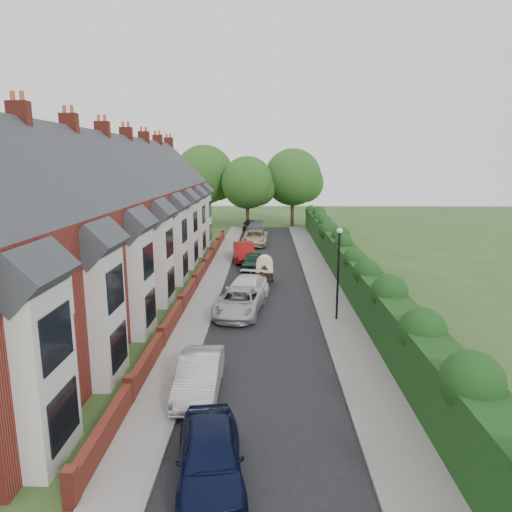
{
  "coord_description": "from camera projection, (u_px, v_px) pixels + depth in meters",
  "views": [
    {
      "loc": [
        -0.45,
        -19.91,
        8.59
      ],
      "look_at": [
        -1.19,
        10.82,
        2.2
      ],
      "focal_mm": 32.0,
      "sensor_mm": 36.0,
      "label": 1
    }
  ],
  "objects": [
    {
      "name": "ground",
      "position": [
        276.0,
        349.0,
        21.23
      ],
      "size": [
        140.0,
        140.0,
        0.0
      ],
      "primitive_type": "plane",
      "color": "#2D4C1E",
      "rests_on": "ground"
    },
    {
      "name": "road",
      "position": [
        266.0,
        286.0,
        32.0
      ],
      "size": [
        6.0,
        58.0,
        0.02
      ],
      "primitive_type": "cube",
      "color": "black",
      "rests_on": "ground"
    },
    {
      "name": "pavement_hedge_side",
      "position": [
        324.0,
        286.0,
        31.9
      ],
      "size": [
        2.2,
        58.0,
        0.12
      ],
      "primitive_type": "cube",
      "color": "gray",
      "rests_on": "ground"
    },
    {
      "name": "pavement_house_side",
      "position": [
        211.0,
        285.0,
        32.08
      ],
      "size": [
        1.7,
        58.0,
        0.12
      ],
      "primitive_type": "cube",
      "color": "gray",
      "rests_on": "ground"
    },
    {
      "name": "kerb_hedge_side",
      "position": [
        309.0,
        286.0,
        31.92
      ],
      "size": [
        0.18,
        58.0,
        0.13
      ],
      "primitive_type": "cube",
      "color": "gray",
      "rests_on": "ground"
    },
    {
      "name": "kerb_house_side",
      "position": [
        223.0,
        285.0,
        32.06
      ],
      "size": [
        0.18,
        58.0,
        0.13
      ],
      "primitive_type": "cube",
      "color": "gray",
      "rests_on": "ground"
    },
    {
      "name": "hedge",
      "position": [
        351.0,
        264.0,
        31.54
      ],
      "size": [
        2.1,
        58.0,
        2.85
      ],
      "color": "black",
      "rests_on": "ground"
    },
    {
      "name": "terrace_row",
      "position": [
        111.0,
        224.0,
        30.34
      ],
      "size": [
        9.05,
        40.5,
        11.5
      ],
      "color": "maroon",
      "rests_on": "ground"
    },
    {
      "name": "garden_wall_row",
      "position": [
        195.0,
        283.0,
        31.05
      ],
      "size": [
        0.35,
        40.35,
        1.1
      ],
      "color": "maroon",
      "rests_on": "ground"
    },
    {
      "name": "lamppost",
      "position": [
        338.0,
        262.0,
        24.39
      ],
      "size": [
        0.32,
        0.32,
        5.16
      ],
      "color": "black",
      "rests_on": "ground"
    },
    {
      "name": "tree_far_left",
      "position": [
        250.0,
        184.0,
        59.35
      ],
      "size": [
        7.14,
        6.8,
        9.29
      ],
      "color": "#332316",
      "rests_on": "ground"
    },
    {
      "name": "tree_far_right",
      "position": [
        296.0,
        179.0,
        61.05
      ],
      "size": [
        7.98,
        7.6,
        10.31
      ],
      "color": "#332316",
      "rests_on": "ground"
    },
    {
      "name": "tree_far_back",
      "position": [
        208.0,
        176.0,
        62.25
      ],
      "size": [
        8.4,
        8.0,
        10.82
      ],
      "color": "#332316",
      "rests_on": "ground"
    },
    {
      "name": "car_navy",
      "position": [
        210.0,
        456.0,
        12.38
      ],
      "size": [
        2.4,
        4.63,
        1.51
      ],
      "primitive_type": "imported",
      "rotation": [
        0.0,
        0.0,
        0.14
      ],
      "color": "black",
      "rests_on": "ground"
    },
    {
      "name": "car_silver_a",
      "position": [
        199.0,
        375.0,
        17.13
      ],
      "size": [
        1.56,
        4.38,
        1.44
      ],
      "primitive_type": "imported",
      "rotation": [
        0.0,
        0.0,
        0.01
      ],
      "color": "#A5A5A9",
      "rests_on": "ground"
    },
    {
      "name": "car_silver_b",
      "position": [
        239.0,
        302.0,
        26.02
      ],
      "size": [
        3.08,
        5.47,
        1.44
      ],
      "primitive_type": "imported",
      "rotation": [
        0.0,
        0.0,
        -0.14
      ],
      "color": "#ACAFB4",
      "rests_on": "ground"
    },
    {
      "name": "car_white",
      "position": [
        246.0,
        291.0,
        27.96
      ],
      "size": [
        3.25,
        5.82,
        1.59
      ],
      "primitive_type": "imported",
      "rotation": [
        0.0,
        0.0,
        -0.2
      ],
      "color": "white",
      "rests_on": "ground"
    },
    {
      "name": "car_green",
      "position": [
        252.0,
        261.0,
        36.99
      ],
      "size": [
        1.92,
        3.98,
        1.31
      ],
      "primitive_type": "imported",
      "rotation": [
        0.0,
        0.0,
        -0.1
      ],
      "color": "#0E311E",
      "rests_on": "ground"
    },
    {
      "name": "car_red",
      "position": [
        244.0,
        252.0,
        40.09
      ],
      "size": [
        2.3,
        5.05,
        1.61
      ],
      "primitive_type": "imported",
      "rotation": [
        0.0,
        0.0,
        0.13
      ],
      "color": "maroon",
      "rests_on": "ground"
    },
    {
      "name": "car_beige",
      "position": [
        255.0,
        238.0,
        47.64
      ],
      "size": [
        2.73,
        5.6,
        1.53
      ],
      "primitive_type": "imported",
      "rotation": [
        0.0,
        0.0,
        -0.03
      ],
      "color": "tan",
      "rests_on": "ground"
    },
    {
      "name": "car_grey",
      "position": [
        256.0,
        229.0,
        53.41
      ],
      "size": [
        2.58,
        5.61,
        1.59
      ],
      "primitive_type": "imported",
      "rotation": [
        0.0,
        0.0,
        -0.07
      ],
      "color": "#54565B",
      "rests_on": "ground"
    },
    {
      "name": "car_black",
      "position": [
        249.0,
        225.0,
        58.22
      ],
      "size": [
        1.64,
        4.05,
        1.38
      ],
      "primitive_type": "imported",
      "rotation": [
        0.0,
        0.0,
        -0.0
      ],
      "color": "black",
      "rests_on": "ground"
    },
    {
      "name": "horse",
      "position": [
        264.0,
        280.0,
        30.56
      ],
      "size": [
        1.23,
        2.07,
        1.64
      ],
      "primitive_type": "imported",
      "rotation": [
        0.0,
        0.0,
        3.33
      ],
      "color": "#50321D",
      "rests_on": "ground"
    },
    {
      "name": "horse_cart",
      "position": [
        265.0,
        268.0,
        32.54
      ],
      "size": [
        1.27,
        2.8,
        2.02
      ],
      "color": "black",
      "rests_on": "ground"
    }
  ]
}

